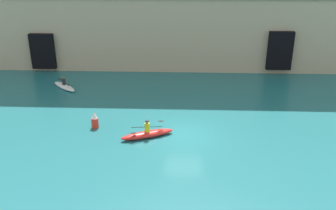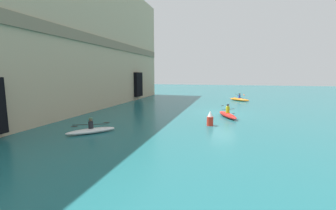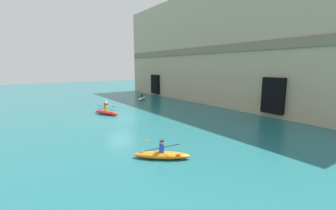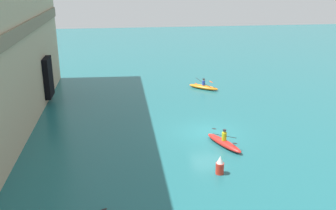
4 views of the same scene
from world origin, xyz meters
name	(u,v)px [view 4 (image 4 of 4)]	position (x,y,z in m)	size (l,w,h in m)	color
ground_plane	(208,133)	(0.00, 0.00, 0.00)	(120.00, 120.00, 0.00)	#1E6066
kayak_orange	(203,87)	(11.18, -2.12, 0.23)	(2.68, 3.03, 1.09)	orange
kayak_red	(224,142)	(-2.36, -0.51, 0.26)	(3.50, 2.01, 1.21)	red
marker_buoy	(220,166)	(-6.06, 0.77, 0.54)	(0.49, 0.49, 1.16)	red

